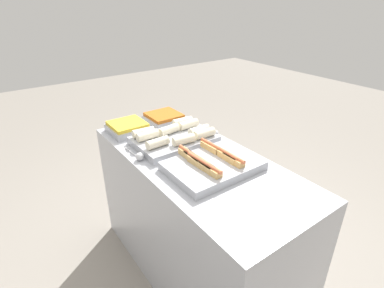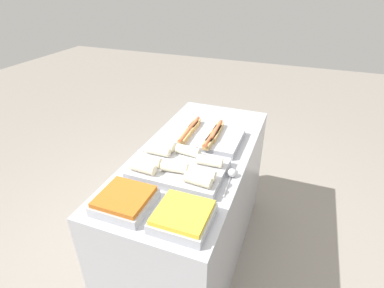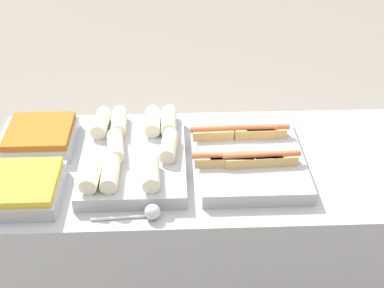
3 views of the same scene
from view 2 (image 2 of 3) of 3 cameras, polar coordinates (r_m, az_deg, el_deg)
ground_plane at (r=2.55m, az=0.35°, el=-19.92°), size 12.00×12.00×0.00m
counter at (r=2.21m, az=0.39°, el=-12.00°), size 1.56×0.70×0.95m
tray_hotdogs at (r=2.04m, az=2.15°, el=1.54°), size 0.39×0.51×0.10m
tray_wraps at (r=1.71m, az=-2.67°, el=-4.34°), size 0.36×0.52×0.11m
tray_side_front at (r=1.41m, az=-1.75°, el=-13.64°), size 0.26×0.26×0.07m
tray_side_back at (r=1.52m, az=-12.66°, el=-10.48°), size 0.26×0.26×0.07m
serving_spoon_near at (r=1.70m, az=7.51°, el=-5.78°), size 0.22×0.05×0.05m
serving_spoon_far at (r=1.89m, az=-9.89°, el=-1.95°), size 0.23×0.05×0.05m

